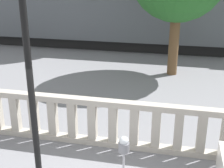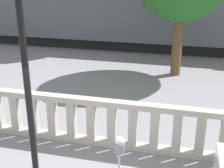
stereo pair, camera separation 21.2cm
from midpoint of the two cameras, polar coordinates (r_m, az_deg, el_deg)
name	(u,v)px [view 1 (the left image)]	position (r m, az deg, el deg)	size (l,w,h in m)	color
balustrade	(113,124)	(7.53, -0.61, -7.28)	(12.85, 0.24, 1.21)	#ADA599
lamppost	(25,33)	(5.42, -16.65, 8.91)	(0.33, 0.33, 5.39)	black
parking_meter	(124,149)	(5.65, 1.08, -11.74)	(0.20, 0.20, 1.35)	#99999E
train_near	(68,13)	(17.91, -8.41, 12.76)	(26.59, 2.93, 3.88)	black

